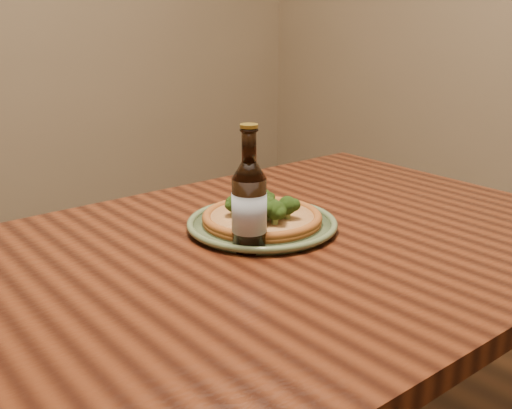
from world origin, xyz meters
TOP-DOWN VIEW (x-y plane):
  - table at (0.00, 0.10)m, footprint 1.60×0.90m
  - plate at (0.17, 0.18)m, footprint 0.31×0.31m
  - pizza at (0.17, 0.18)m, footprint 0.24×0.24m
  - beer_bottle at (0.08, 0.11)m, footprint 0.06×0.06m

SIDE VIEW (x-z plane):
  - table at x=0.00m, z-range 0.28..1.03m
  - plate at x=0.17m, z-range 0.75..0.77m
  - pizza at x=0.17m, z-range 0.74..0.81m
  - beer_bottle at x=0.08m, z-range 0.72..0.96m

